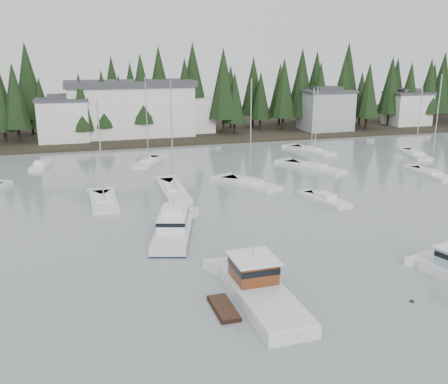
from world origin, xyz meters
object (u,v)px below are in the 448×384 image
at_px(house_east_b, 407,108).
at_px(runabout_1, 325,201).
at_px(sailboat_7, 314,169).
at_px(sailboat_1, 250,185).
at_px(runabout_3, 41,167).
at_px(house_west, 63,119).
at_px(sailboat_8, 104,203).
at_px(lobster_boat_brown, 259,293).
at_px(harbor_inn, 141,109).
at_px(cabin_cruiser_center, 173,230).
at_px(house_east_a, 326,109).
at_px(sailboat_5, 415,156).
at_px(sailboat_6, 173,191).
at_px(sailboat_2, 431,175).
at_px(sailboat_3, 149,163).
at_px(sailboat_11, 311,152).

bearing_deg(house_east_b, runabout_1, -133.15).
bearing_deg(runabout_1, sailboat_7, -34.96).
height_order(sailboat_1, runabout_3, sailboat_1).
distance_m(house_west, sailboat_8, 42.76).
bearing_deg(sailboat_1, lobster_boat_brown, 135.37).
bearing_deg(harbor_inn, house_west, -167.48).
height_order(cabin_cruiser_center, sailboat_7, sailboat_7).
relative_size(house_west, sailboat_8, 0.77).
relative_size(cabin_cruiser_center, sailboat_8, 0.85).
xyz_separation_m(house_east_a, cabin_cruiser_center, (-43.64, -53.90, -4.25)).
relative_size(sailboat_5, sailboat_7, 1.01).
distance_m(house_east_b, harbor_inn, 61.02).
height_order(house_west, lobster_boat_brown, house_west).
bearing_deg(runabout_1, runabout_3, 36.12).
relative_size(house_east_b, cabin_cruiser_center, 0.90).
bearing_deg(sailboat_6, house_east_b, -55.53).
relative_size(sailboat_1, sailboat_2, 0.98).
relative_size(house_west, house_east_b, 1.00).
relative_size(house_east_b, sailboat_3, 0.69).
height_order(sailboat_8, runabout_3, sailboat_8).
bearing_deg(sailboat_5, house_west, 79.08).
xyz_separation_m(house_east_a, sailboat_3, (-41.35, -21.37, -4.82)).
bearing_deg(sailboat_5, sailboat_11, 78.15).
distance_m(house_east_b, lobster_boat_brown, 93.87).
height_order(harbor_inn, lobster_boat_brown, harbor_inn).
height_order(house_east_b, sailboat_3, sailboat_3).
bearing_deg(sailboat_3, sailboat_6, -152.26).
relative_size(house_east_b, sailboat_7, 0.77).
height_order(cabin_cruiser_center, sailboat_3, sailboat_3).
xyz_separation_m(sailboat_5, sailboat_6, (-43.07, -10.73, -0.00)).
distance_m(house_west, cabin_cruiser_center, 56.01).
distance_m(sailboat_2, runabout_3, 56.78).
bearing_deg(runabout_3, sailboat_2, -100.79).
xyz_separation_m(harbor_inn, sailboat_7, (20.66, -36.30, -5.72)).
relative_size(sailboat_8, runabout_1, 1.74).
distance_m(sailboat_1, sailboat_7, 13.87).
xyz_separation_m(house_west, runabout_3, (-3.30, -20.55, -4.52)).
height_order(sailboat_11, runabout_3, sailboat_11).
bearing_deg(lobster_boat_brown, runabout_1, -38.41).
height_order(house_east_b, sailboat_1, sailboat_1).
bearing_deg(sailboat_1, sailboat_11, -70.28).
distance_m(sailboat_1, sailboat_6, 10.13).
xyz_separation_m(sailboat_11, runabout_1, (-11.85, -27.96, 0.08)).
height_order(house_east_a, sailboat_1, sailboat_1).
relative_size(sailboat_7, sailboat_8, 1.00).
relative_size(sailboat_2, sailboat_3, 1.05).
distance_m(sailboat_3, sailboat_8, 21.40).
bearing_deg(sailboat_2, sailboat_8, 94.08).
bearing_deg(sailboat_1, harbor_inn, -15.41).
bearing_deg(lobster_boat_brown, sailboat_3, 0.49).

